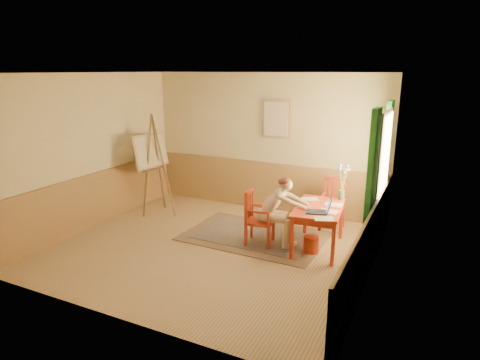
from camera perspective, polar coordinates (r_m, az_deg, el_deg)
The scene contains 14 objects.
room at distance 6.51m, azimuth -4.09°, elevation 2.10°, with size 5.04×4.54×2.84m.
wainscot at distance 7.43m, azimuth -0.91°, elevation -3.45°, with size 5.00×4.50×1.00m.
window at distance 6.81m, azimuth 18.78°, elevation 1.43°, with size 0.12×2.01×2.20m.
wall_portrait at distance 8.29m, azimuth 5.03°, elevation 8.35°, with size 0.60×0.05×0.76m.
rug at distance 7.37m, azimuth 2.00°, elevation -7.67°, with size 2.44×1.65×0.02m.
table at distance 6.79m, azimuth 10.80°, elevation -4.34°, with size 0.85×1.27×0.72m.
chair_left at distance 6.92m, azimuth 2.39°, elevation -5.17°, with size 0.49×0.47×0.93m.
chair_back at distance 7.77m, azimuth 12.68°, elevation -3.26°, with size 0.44×0.46×0.93m.
figure at distance 6.79m, azimuth 5.03°, elevation -3.91°, with size 0.91×0.45×1.19m.
laptop at distance 6.47m, azimuth 11.00°, elevation -4.06°, with size 0.43×0.33×0.23m.
papers at distance 6.71m, azimuth 11.48°, elevation -3.79°, with size 0.81×1.15×0.00m.
vase at distance 7.15m, azimuth 13.91°, elevation -0.46°, with size 0.21×0.30×0.61m.
wastebasket at distance 6.80m, azimuth 9.75°, elevation -8.77°, with size 0.25×0.25×0.27m, color red.
easel at distance 8.44m, azimuth -11.99°, elevation 3.38°, with size 0.70×0.90×2.03m.
Camera 1 is at (3.17, -5.50, 2.84)m, focal length 30.98 mm.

